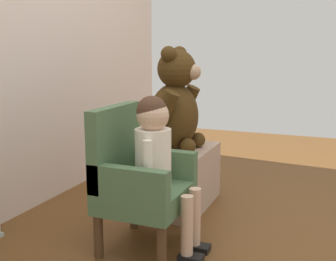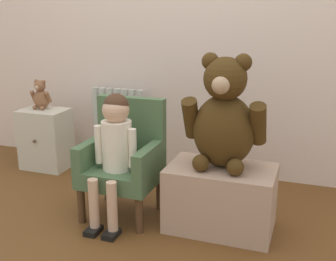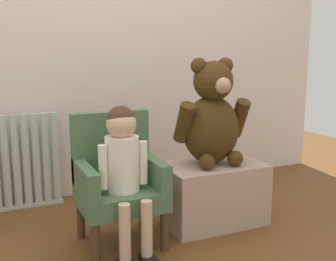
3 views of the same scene
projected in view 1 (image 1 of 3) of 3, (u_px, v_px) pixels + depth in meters
The scene contains 5 objects.
ground_plane at pixel (222, 253), 1.99m from camera, with size 6.00×6.00×0.00m, color brown.
child_armchair at pixel (137, 178), 2.01m from camera, with size 0.42×0.38×0.69m.
child_figure at pixel (158, 151), 1.94m from camera, with size 0.25×0.35×0.74m.
low_bench at pixel (179, 177), 2.57m from camera, with size 0.58×0.36×0.36m, color tan.
large_teddy_bear at pixel (175, 105), 2.49m from camera, with size 0.44×0.31×0.61m.
Camera 1 is at (-1.81, -0.46, 0.95)m, focal length 45.00 mm.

